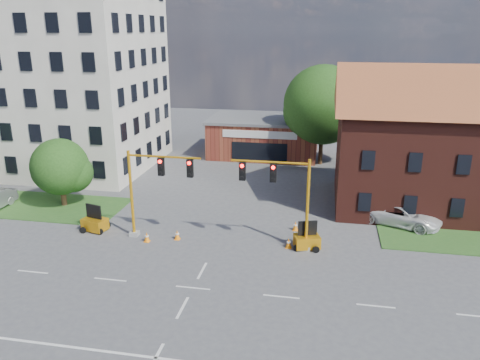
{
  "coord_description": "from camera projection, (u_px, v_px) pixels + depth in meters",
  "views": [
    {
      "loc": [
        6.84,
        -22.34,
        13.95
      ],
      "look_at": [
        0.85,
        10.0,
        3.27
      ],
      "focal_mm": 35.0,
      "sensor_mm": 36.0,
      "label": 1
    }
  ],
  "objects": [
    {
      "name": "brick_shop",
      "position": [
        264.0,
        136.0,
        53.76
      ],
      "size": [
        12.4,
        8.4,
        4.3
      ],
      "color": "maroon",
      "rests_on": "ground"
    },
    {
      "name": "cone_a",
      "position": [
        177.0,
        235.0,
        32.36
      ],
      "size": [
        0.4,
        0.4,
        0.7
      ],
      "color": "orange",
      "rests_on": "ground"
    },
    {
      "name": "tree_nw_front",
      "position": [
        63.0,
        168.0,
        37.67
      ],
      "size": [
        4.81,
        4.58,
        5.64
      ],
      "color": "#3B2415",
      "rests_on": "ground"
    },
    {
      "name": "cone_b",
      "position": [
        147.0,
        237.0,
        32.02
      ],
      "size": [
        0.4,
        0.4,
        0.7
      ],
      "color": "orange",
      "rests_on": "ground"
    },
    {
      "name": "signal_mast_west",
      "position": [
        153.0,
        184.0,
        31.54
      ],
      "size": [
        5.3,
        0.6,
        6.2
      ],
      "color": "gray",
      "rests_on": "ground"
    },
    {
      "name": "cone_c",
      "position": [
        289.0,
        243.0,
        31.11
      ],
      "size": [
        0.4,
        0.4,
        0.7
      ],
      "color": "orange",
      "rests_on": "ground"
    },
    {
      "name": "townhouse_row",
      "position": [
        470.0,
        137.0,
        36.4
      ],
      "size": [
        21.0,
        11.0,
        11.5
      ],
      "color": "#4A1C16",
      "rests_on": "ground"
    },
    {
      "name": "cone_d",
      "position": [
        295.0,
        226.0,
        33.81
      ],
      "size": [
        0.4,
        0.4,
        0.7
      ],
      "color": "orange",
      "rests_on": "ground"
    },
    {
      "name": "tree_large",
      "position": [
        327.0,
        107.0,
        48.62
      ],
      "size": [
        8.69,
        8.27,
        10.53
      ],
      "color": "#3B2415",
      "rests_on": "ground"
    },
    {
      "name": "trailer_east",
      "position": [
        307.0,
        240.0,
        30.99
      ],
      "size": [
        1.89,
        1.54,
        1.87
      ],
      "rotation": [
        0.0,
        0.0,
        0.31
      ],
      "color": "orange",
      "rests_on": "ground"
    },
    {
      "name": "signal_mast_east",
      "position": [
        282.0,
        192.0,
        30.03
      ],
      "size": [
        5.3,
        0.6,
        6.2
      ],
      "color": "gray",
      "rests_on": "ground"
    },
    {
      "name": "lane_markings",
      "position": [
        177.0,
        319.0,
        23.58
      ],
      "size": [
        60.0,
        36.0,
        0.01
      ],
      "primitive_type": null,
      "color": "silver",
      "rests_on": "ground"
    },
    {
      "name": "office_block",
      "position": [
        59.0,
        66.0,
        47.15
      ],
      "size": [
        18.4,
        15.4,
        20.6
      ],
      "color": "#BBB4A4",
      "rests_on": "ground"
    },
    {
      "name": "pickup_white",
      "position": [
        401.0,
        214.0,
        34.69
      ],
      "size": [
        6.33,
        4.61,
        1.6
      ],
      "primitive_type": "imported",
      "rotation": [
        0.0,
        0.0,
        1.19
      ],
      "color": "silver",
      "rests_on": "ground"
    },
    {
      "name": "trailer_west",
      "position": [
        95.0,
        223.0,
        33.69
      ],
      "size": [
        1.92,
        1.53,
        1.92
      ],
      "rotation": [
        0.0,
        0.0,
        -0.27
      ],
      "color": "orange",
      "rests_on": "ground"
    },
    {
      "name": "ground",
      "position": [
        193.0,
        288.0,
        26.39
      ],
      "size": [
        120.0,
        120.0,
        0.0
      ],
      "primitive_type": "plane",
      "color": "#49494C",
      "rests_on": "ground"
    }
  ]
}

